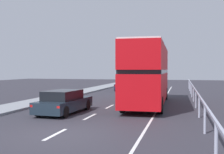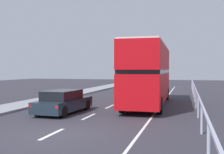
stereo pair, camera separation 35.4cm
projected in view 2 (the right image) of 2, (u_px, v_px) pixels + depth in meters
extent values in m
cube|color=#2F2D36|center=(54.00, 134.00, 11.27)|extent=(73.99, 120.00, 0.10)
cube|color=silver|center=(52.00, 134.00, 11.08)|extent=(0.16, 2.02, 0.01)
cube|color=silver|center=(89.00, 117.00, 15.20)|extent=(0.16, 2.02, 0.01)
cube|color=silver|center=(110.00, 107.00, 19.32)|extent=(0.16, 2.02, 0.01)
cube|color=silver|center=(124.00, 100.00, 23.44)|extent=(0.16, 2.02, 0.01)
cube|color=silver|center=(133.00, 95.00, 27.55)|extent=(0.16, 2.02, 0.01)
cube|color=silver|center=(140.00, 92.00, 31.67)|extent=(0.16, 2.02, 0.01)
cube|color=silver|center=(146.00, 89.00, 35.79)|extent=(0.16, 2.02, 0.01)
cube|color=silver|center=(150.00, 87.00, 39.91)|extent=(0.16, 2.02, 0.01)
cube|color=silver|center=(159.00, 107.00, 19.08)|extent=(0.12, 46.00, 0.01)
cube|color=#A8ABC1|center=(196.00, 91.00, 18.42)|extent=(0.08, 42.00, 0.08)
cylinder|color=#A8ABC1|center=(209.00, 144.00, 7.39)|extent=(0.10, 0.10, 1.16)
cylinder|color=#A8ABC1|center=(202.00, 120.00, 11.07)|extent=(0.10, 0.10, 1.16)
cylinder|color=#A8ABC1|center=(198.00, 107.00, 14.75)|extent=(0.10, 0.10, 1.16)
cylinder|color=#A8ABC1|center=(196.00, 100.00, 18.44)|extent=(0.10, 0.10, 1.16)
cylinder|color=#A8ABC1|center=(195.00, 95.00, 22.12)|extent=(0.10, 0.10, 1.16)
cylinder|color=#A8ABC1|center=(194.00, 91.00, 25.81)|extent=(0.10, 0.10, 1.16)
cylinder|color=#A8ABC1|center=(193.00, 88.00, 29.49)|extent=(0.10, 0.10, 1.16)
cylinder|color=#A8ABC1|center=(192.00, 86.00, 33.17)|extent=(0.10, 0.10, 1.16)
cylinder|color=#A8ABC1|center=(192.00, 84.00, 36.86)|extent=(0.10, 0.10, 1.16)
cube|color=red|center=(148.00, 87.00, 20.04)|extent=(2.63, 10.98, 1.96)
cube|color=black|center=(148.00, 71.00, 20.01)|extent=(2.64, 10.55, 0.24)
cube|color=red|center=(148.00, 58.00, 19.99)|extent=(2.63, 10.98, 1.66)
cube|color=silver|center=(149.00, 46.00, 19.97)|extent=(2.57, 10.77, 0.10)
cube|color=black|center=(155.00, 82.00, 25.33)|extent=(2.18, 0.08, 1.37)
cube|color=yellow|center=(156.00, 56.00, 25.26)|extent=(1.45, 0.07, 0.28)
cylinder|color=black|center=(141.00, 93.00, 24.28)|extent=(0.30, 1.01, 1.00)
cylinder|color=black|center=(167.00, 94.00, 23.74)|extent=(0.30, 1.01, 1.00)
cylinder|color=black|center=(122.00, 104.00, 16.58)|extent=(0.30, 1.01, 1.00)
cylinder|color=black|center=(160.00, 105.00, 16.04)|extent=(0.30, 1.01, 1.00)
cube|color=#1C2833|center=(64.00, 104.00, 16.57)|extent=(2.02, 4.59, 0.63)
cube|color=black|center=(62.00, 95.00, 16.34)|extent=(1.70, 2.56, 0.53)
cube|color=red|center=(30.00, 106.00, 14.70)|extent=(0.16, 0.07, 0.12)
cube|color=red|center=(57.00, 107.00, 14.21)|extent=(0.16, 0.07, 0.12)
cylinder|color=black|center=(64.00, 104.00, 18.30)|extent=(0.23, 0.65, 0.64)
cylinder|color=black|center=(87.00, 105.00, 17.79)|extent=(0.23, 0.65, 0.64)
cylinder|color=black|center=(37.00, 110.00, 15.35)|extent=(0.23, 0.65, 0.64)
cylinder|color=black|center=(64.00, 112.00, 14.85)|extent=(0.23, 0.65, 0.64)
cube|color=#222037|center=(127.00, 86.00, 33.98)|extent=(1.93, 4.40, 0.67)
cube|color=black|center=(127.00, 81.00, 33.75)|extent=(1.65, 2.44, 0.53)
cube|color=red|center=(117.00, 86.00, 32.07)|extent=(0.16, 0.07, 0.12)
cube|color=red|center=(131.00, 86.00, 31.71)|extent=(0.16, 0.07, 0.12)
cylinder|color=black|center=(123.00, 87.00, 35.59)|extent=(0.22, 0.65, 0.64)
cylinder|color=black|center=(135.00, 87.00, 35.23)|extent=(0.22, 0.65, 0.64)
cylinder|color=black|center=(118.00, 89.00, 32.73)|extent=(0.22, 0.65, 0.64)
cylinder|color=black|center=(132.00, 89.00, 32.37)|extent=(0.22, 0.65, 0.64)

